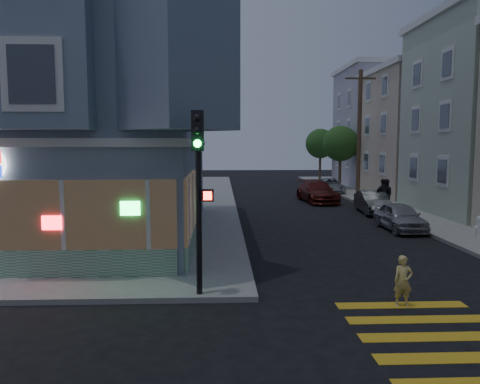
{
  "coord_description": "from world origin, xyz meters",
  "views": [
    {
      "loc": [
        2.07,
        -9.35,
        3.98
      ],
      "look_at": [
        2.73,
        6.78,
        2.29
      ],
      "focal_mm": 35.0,
      "sensor_mm": 36.0,
      "label": 1
    }
  ],
  "objects": [
    {
      "name": "ground",
      "position": [
        0.0,
        0.0,
        0.0
      ],
      "size": [
        120.0,
        120.0,
        0.0
      ],
      "primitive_type": "plane",
      "color": "black",
      "rests_on": "ground"
    },
    {
      "name": "corner_building",
      "position": [
        -6.0,
        10.98,
        5.82
      ],
      "size": [
        14.6,
        14.6,
        11.4
      ],
      "color": "slate",
      "rests_on": "sidewalk_nw"
    },
    {
      "name": "row_house_c",
      "position": [
        19.5,
        25.0,
        4.65
      ],
      "size": [
        12.0,
        8.6,
        9.0
      ],
      "primitive_type": "cube",
      "color": "beige",
      "rests_on": "sidewalk_ne"
    },
    {
      "name": "row_house_d",
      "position": [
        19.5,
        34.0,
        5.4
      ],
      "size": [
        12.0,
        8.6,
        10.5
      ],
      "primitive_type": "cube",
      "color": "#ACA6B7",
      "rests_on": "sidewalk_ne"
    },
    {
      "name": "utility_pole",
      "position": [
        12.0,
        24.0,
        4.8
      ],
      "size": [
        2.2,
        0.3,
        9.0
      ],
      "color": "#4C3826",
      "rests_on": "sidewalk_ne"
    },
    {
      "name": "street_tree_near",
      "position": [
        12.2,
        30.0,
        3.94
      ],
      "size": [
        3.0,
        3.0,
        5.3
      ],
      "color": "#4C3826",
      "rests_on": "sidewalk_ne"
    },
    {
      "name": "street_tree_far",
      "position": [
        12.2,
        38.0,
        3.94
      ],
      "size": [
        3.0,
        3.0,
        5.3
      ],
      "color": "#4C3826",
      "rests_on": "sidewalk_ne"
    },
    {
      "name": "running_child",
      "position": [
        6.5,
        1.58,
        0.63
      ],
      "size": [
        0.47,
        0.32,
        1.27
      ],
      "primitive_type": "imported",
      "rotation": [
        0.0,
        0.0,
        -0.03
      ],
      "color": "#DCC870",
      "rests_on": "ground"
    },
    {
      "name": "pedestrian_a",
      "position": [
        11.56,
        17.08,
        1.04
      ],
      "size": [
        1.01,
        0.87,
        1.78
      ],
      "primitive_type": "imported",
      "rotation": [
        0.0,
        0.0,
        2.89
      ],
      "color": "black",
      "rests_on": "sidewalk_ne"
    },
    {
      "name": "pedestrian_b",
      "position": [
        11.3,
        16.71,
        1.06
      ],
      "size": [
        1.15,
        0.72,
        1.82
      ],
      "primitive_type": "imported",
      "rotation": [
        0.0,
        0.0,
        3.42
      ],
      "color": "black",
      "rests_on": "sidewalk_ne"
    },
    {
      "name": "parked_car_a",
      "position": [
        10.27,
        11.48,
        0.63
      ],
      "size": [
        1.52,
        3.72,
        1.26
      ],
      "primitive_type": "imported",
      "rotation": [
        0.0,
        0.0,
        0.01
      ],
      "color": "#999BA0",
      "rests_on": "ground"
    },
    {
      "name": "parked_car_b",
      "position": [
        10.7,
        16.68,
        0.64
      ],
      "size": [
        1.64,
        4.0,
        1.29
      ],
      "primitive_type": "imported",
      "rotation": [
        0.0,
        0.0,
        -0.07
      ],
      "color": "#3C4042",
      "rests_on": "ground"
    },
    {
      "name": "parked_car_c",
      "position": [
        8.6,
        21.88,
        0.71
      ],
      "size": [
        2.45,
        5.04,
        1.41
      ],
      "primitive_type": "imported",
      "rotation": [
        0.0,
        0.0,
        0.1
      ],
      "color": "#591914",
      "rests_on": "ground"
    },
    {
      "name": "parked_car_d",
      "position": [
        10.68,
        27.08,
        0.61
      ],
      "size": [
        2.47,
        4.57,
        1.22
      ],
      "primitive_type": "imported",
      "rotation": [
        0.0,
        0.0,
        -0.11
      ],
      "color": "#AEB3B9",
      "rests_on": "ground"
    },
    {
      "name": "traffic_signal",
      "position": [
        1.53,
        2.18,
        3.29
      ],
      "size": [
        0.53,
        0.52,
        4.64
      ],
      "rotation": [
        0.0,
        0.0,
        -0.01
      ],
      "color": "black",
      "rests_on": "sidewalk_nw"
    },
    {
      "name": "fire_hydrant",
      "position": [
        12.66,
        9.1,
        0.62
      ],
      "size": [
        0.51,
        0.3,
        0.89
      ],
      "color": "white",
      "rests_on": "sidewalk_ne"
    }
  ]
}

